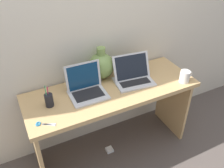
{
  "coord_description": "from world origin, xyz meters",
  "views": [
    {
      "loc": [
        -0.77,
        -1.53,
        1.99
      ],
      "look_at": [
        0.0,
        0.0,
        0.81
      ],
      "focal_mm": 38.96,
      "sensor_mm": 36.0,
      "label": 1
    }
  ],
  "objects_px": {
    "green_vase": "(101,65)",
    "pen_cup": "(49,100)",
    "scissors": "(42,124)",
    "laptop_left": "(86,86)",
    "coffee_mug": "(185,76)",
    "power_brick": "(109,150)",
    "laptop_right": "(133,75)"
  },
  "relations": [
    {
      "from": "pen_cup",
      "to": "power_brick",
      "type": "distance_m",
      "value": 0.94
    },
    {
      "from": "power_brick",
      "to": "scissors",
      "type": "bearing_deg",
      "value": -166.92
    },
    {
      "from": "pen_cup",
      "to": "power_brick",
      "type": "relative_size",
      "value": 2.73
    },
    {
      "from": "laptop_right",
      "to": "green_vase",
      "type": "bearing_deg",
      "value": 140.65
    },
    {
      "from": "scissors",
      "to": "power_brick",
      "type": "relative_size",
      "value": 2.0
    },
    {
      "from": "green_vase",
      "to": "pen_cup",
      "type": "height_order",
      "value": "green_vase"
    },
    {
      "from": "laptop_right",
      "to": "scissors",
      "type": "height_order",
      "value": "laptop_right"
    },
    {
      "from": "scissors",
      "to": "power_brick",
      "type": "height_order",
      "value": "scissors"
    },
    {
      "from": "pen_cup",
      "to": "scissors",
      "type": "height_order",
      "value": "pen_cup"
    },
    {
      "from": "scissors",
      "to": "power_brick",
      "type": "distance_m",
      "value": 0.97
    },
    {
      "from": "coffee_mug",
      "to": "pen_cup",
      "type": "distance_m",
      "value": 1.2
    },
    {
      "from": "coffee_mug",
      "to": "power_brick",
      "type": "relative_size",
      "value": 1.88
    },
    {
      "from": "coffee_mug",
      "to": "scissors",
      "type": "xyz_separation_m",
      "value": [
        -1.28,
        0.02,
        -0.05
      ]
    },
    {
      "from": "green_vase",
      "to": "laptop_right",
      "type": "bearing_deg",
      "value": -39.35
    },
    {
      "from": "laptop_left",
      "to": "green_vase",
      "type": "bearing_deg",
      "value": 37.75
    },
    {
      "from": "laptop_left",
      "to": "pen_cup",
      "type": "relative_size",
      "value": 1.62
    },
    {
      "from": "power_brick",
      "to": "laptop_right",
      "type": "bearing_deg",
      "value": 12.36
    },
    {
      "from": "power_brick",
      "to": "laptop_left",
      "type": "bearing_deg",
      "value": 157.34
    },
    {
      "from": "laptop_left",
      "to": "coffee_mug",
      "type": "relative_size",
      "value": 2.35
    },
    {
      "from": "green_vase",
      "to": "pen_cup",
      "type": "bearing_deg",
      "value": -159.74
    },
    {
      "from": "pen_cup",
      "to": "scissors",
      "type": "xyz_separation_m",
      "value": [
        -0.11,
        -0.18,
        -0.05
      ]
    },
    {
      "from": "scissors",
      "to": "green_vase",
      "type": "bearing_deg",
      "value": 30.63
    },
    {
      "from": "laptop_left",
      "to": "coffee_mug",
      "type": "bearing_deg",
      "value": -15.46
    },
    {
      "from": "pen_cup",
      "to": "green_vase",
      "type": "bearing_deg",
      "value": 20.26
    },
    {
      "from": "pen_cup",
      "to": "scissors",
      "type": "relative_size",
      "value": 1.37
    },
    {
      "from": "coffee_mug",
      "to": "power_brick",
      "type": "distance_m",
      "value": 1.06
    },
    {
      "from": "laptop_left",
      "to": "scissors",
      "type": "distance_m",
      "value": 0.48
    },
    {
      "from": "laptop_right",
      "to": "green_vase",
      "type": "relative_size",
      "value": 1.23
    },
    {
      "from": "laptop_right",
      "to": "scissors",
      "type": "distance_m",
      "value": 0.9
    },
    {
      "from": "coffee_mug",
      "to": "scissors",
      "type": "bearing_deg",
      "value": 178.98
    },
    {
      "from": "laptop_right",
      "to": "laptop_left",
      "type": "bearing_deg",
      "value": 178.16
    },
    {
      "from": "laptop_right",
      "to": "green_vase",
      "type": "xyz_separation_m",
      "value": [
        -0.23,
        0.18,
        0.06
      ]
    }
  ]
}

